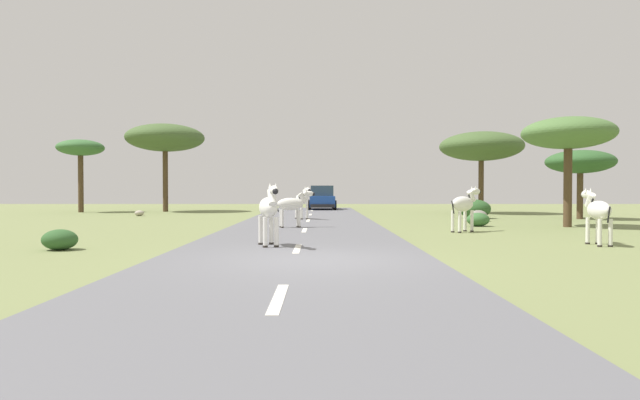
% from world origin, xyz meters
% --- Properties ---
extents(ground_plane, '(90.00, 90.00, 0.00)m').
position_xyz_m(ground_plane, '(0.00, 0.00, 0.00)').
color(ground_plane, olive).
extents(road, '(6.00, 64.00, 0.05)m').
position_xyz_m(road, '(-0.40, 0.00, 0.03)').
color(road, slate).
rests_on(road, ground_plane).
extents(lane_markings, '(0.16, 56.00, 0.01)m').
position_xyz_m(lane_markings, '(-0.40, -1.00, 0.05)').
color(lane_markings, silver).
rests_on(lane_markings, road).
extents(zebra_0, '(0.94, 1.62, 1.62)m').
position_xyz_m(zebra_0, '(-0.71, 15.29, 1.02)').
color(zebra_0, silver).
rests_on(zebra_0, road).
extents(zebra_1, '(0.48, 1.65, 1.55)m').
position_xyz_m(zebra_1, '(7.64, 3.36, 0.93)').
color(zebra_1, silver).
rests_on(zebra_1, ground_plane).
extents(zebra_2, '(1.52, 0.66, 1.47)m').
position_xyz_m(zebra_2, '(-0.90, 9.50, 0.92)').
color(zebra_2, silver).
rests_on(zebra_2, road).
extents(zebra_3, '(0.74, 1.68, 1.62)m').
position_xyz_m(zebra_3, '(-1.15, 2.61, 1.02)').
color(zebra_3, silver).
rests_on(zebra_3, road).
extents(zebra_4, '(1.44, 1.30, 1.63)m').
position_xyz_m(zebra_4, '(5.25, 7.86, 0.97)').
color(zebra_4, silver).
rests_on(zebra_4, ground_plane).
extents(car_0, '(2.08, 4.37, 1.74)m').
position_xyz_m(car_0, '(0.29, 28.71, 0.85)').
color(car_0, '#1E479E').
rests_on(car_0, road).
extents(tree_1, '(3.60, 3.60, 4.39)m').
position_xyz_m(tree_1, '(10.09, 10.43, 3.72)').
color(tree_1, '#4C3823').
rests_on(tree_1, ground_plane).
extents(tree_2, '(5.17, 5.17, 5.11)m').
position_xyz_m(tree_2, '(10.26, 22.64, 4.19)').
color(tree_2, '#4C3823').
rests_on(tree_2, ground_plane).
extents(tree_4, '(5.26, 5.26, 5.93)m').
position_xyz_m(tree_4, '(-10.34, 25.44, 4.98)').
color(tree_4, '#4C3823').
rests_on(tree_4, ground_plane).
extents(tree_5, '(3.38, 3.38, 3.50)m').
position_xyz_m(tree_5, '(13.37, 16.23, 2.89)').
color(tree_5, '#4C3823').
rests_on(tree_5, ground_plane).
extents(tree_6, '(3.01, 3.01, 4.79)m').
position_xyz_m(tree_6, '(-15.64, 24.44, 4.16)').
color(tree_6, '#4C3823').
rests_on(tree_6, ground_plane).
extents(bush_0, '(0.86, 0.77, 0.52)m').
position_xyz_m(bush_0, '(-6.30, 2.19, 0.26)').
color(bush_0, '#2D5628').
rests_on(bush_0, ground_plane).
extents(bush_2, '(1.64, 1.48, 0.99)m').
position_xyz_m(bush_2, '(8.20, 16.84, 0.49)').
color(bush_2, '#2D5628').
rests_on(bush_2, ground_plane).
extents(bush_3, '(0.93, 0.83, 0.56)m').
position_xyz_m(bush_3, '(6.62, 10.83, 0.28)').
color(bush_3, '#386633').
rests_on(bush_3, ground_plane).
extents(rock_1, '(0.52, 0.48, 0.32)m').
position_xyz_m(rock_1, '(-10.12, 19.48, 0.16)').
color(rock_1, '#A89E8C').
rests_on(rock_1, ground_plane).
extents(rock_2, '(0.81, 0.88, 0.53)m').
position_xyz_m(rock_2, '(7.66, 14.35, 0.26)').
color(rock_2, gray).
rests_on(rock_2, ground_plane).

